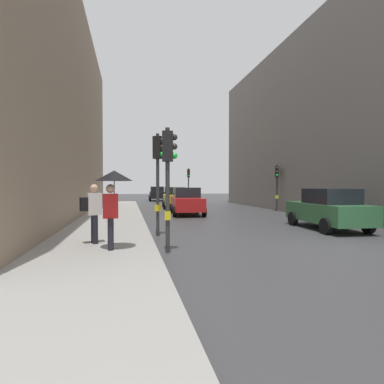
% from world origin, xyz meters
% --- Properties ---
extents(ground_plane, '(120.00, 120.00, 0.00)m').
position_xyz_m(ground_plane, '(0.00, 0.00, 0.00)').
color(ground_plane, '#38383A').
extents(sidewalk_kerb, '(3.36, 40.00, 0.16)m').
position_xyz_m(sidewalk_kerb, '(-6.77, 6.00, 0.08)').
color(sidewalk_kerb, gray).
rests_on(sidewalk_kerb, ground).
extents(building_facade_right, '(12.00, 26.96, 12.30)m').
position_xyz_m(building_facade_right, '(11.09, 10.71, 6.15)').
color(building_facade_right, slate).
rests_on(building_facade_right, ground).
extents(traffic_light_mid_street, '(0.33, 0.45, 3.42)m').
position_xyz_m(traffic_light_mid_street, '(4.78, 12.43, 2.36)').
color(traffic_light_mid_street, '#2D2D2D').
rests_on(traffic_light_mid_street, ground).
extents(traffic_light_near_right, '(0.44, 0.38, 3.83)m').
position_xyz_m(traffic_light_near_right, '(-4.77, 3.37, 2.64)').
color(traffic_light_near_right, '#2D2D2D').
rests_on(traffic_light_near_right, ground).
extents(traffic_light_far_median, '(0.24, 0.43, 3.67)m').
position_xyz_m(traffic_light_far_median, '(0.18, 22.48, 2.53)').
color(traffic_light_far_median, '#2D2D2D').
rests_on(traffic_light_far_median, ground).
extents(traffic_light_near_left, '(0.44, 0.27, 3.51)m').
position_xyz_m(traffic_light_near_left, '(-4.77, 0.47, 2.42)').
color(traffic_light_near_left, '#2D2D2D').
rests_on(traffic_light_near_left, ground).
extents(car_green_estate, '(2.23, 4.31, 1.76)m').
position_xyz_m(car_green_estate, '(2.57, 3.58, 0.88)').
color(car_green_estate, '#2D6038').
rests_on(car_green_estate, ground).
extents(car_dark_suv, '(2.16, 4.27, 1.76)m').
position_xyz_m(car_dark_suv, '(-2.38, 29.75, 0.88)').
color(car_dark_suv, black).
rests_on(car_dark_suv, ground).
extents(car_red_sedan, '(2.26, 4.32, 1.76)m').
position_xyz_m(car_red_sedan, '(-2.16, 11.29, 0.88)').
color(car_red_sedan, red).
rests_on(car_red_sedan, ground).
extents(car_yellow_taxi, '(2.27, 4.32, 1.76)m').
position_xyz_m(car_yellow_taxi, '(-2.04, 17.31, 0.88)').
color(car_yellow_taxi, yellow).
rests_on(car_yellow_taxi, ground).
extents(pedestrian_with_umbrella, '(1.00, 1.00, 2.14)m').
position_xyz_m(pedestrian_with_umbrella, '(-6.27, 0.48, 1.84)').
color(pedestrian_with_umbrella, black).
rests_on(pedestrian_with_umbrella, sidewalk_kerb).
extents(pedestrian_with_black_backpack, '(0.65, 0.44, 1.77)m').
position_xyz_m(pedestrian_with_black_backpack, '(-6.91, 1.47, 1.16)').
color(pedestrian_with_black_backpack, black).
rests_on(pedestrian_with_black_backpack, sidewalk_kerb).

